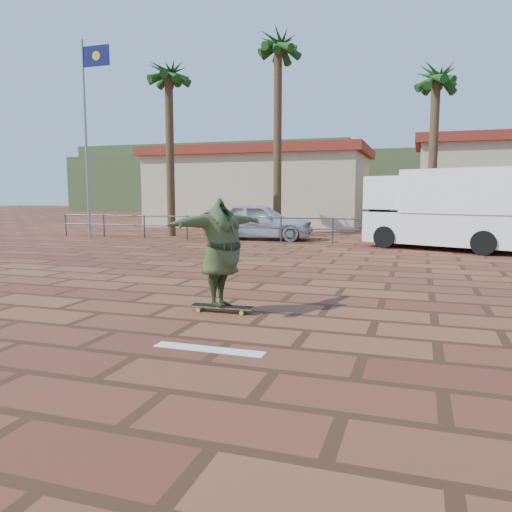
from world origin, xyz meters
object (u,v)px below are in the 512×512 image
Objects in this scene: skateboarder at (221,253)px; car_silver at (259,221)px; longboard at (222,307)px; campervan at (448,208)px; car_white at (491,227)px.

car_silver is (-3.34, 12.37, -0.20)m from skateboarder.
campervan is (3.83, 10.86, 1.32)m from longboard.
campervan is at bearing 122.26° from car_white.
car_silver is at bearing 34.26° from skateboarder.
campervan is 2.27m from car_white.
skateboarder is 11.52m from campervan.
longboard is at bearing -170.31° from car_silver.
skateboarder is 12.82m from car_silver.
campervan reaches higher than longboard.
campervan reaches higher than car_white.
car_white is (5.37, 12.37, 0.62)m from longboard.
car_white is (5.37, 12.37, -0.25)m from skateboarder.
longboard is 0.87m from skateboarder.
campervan reaches higher than skateboarder.
skateboarder reaches higher than car_white.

